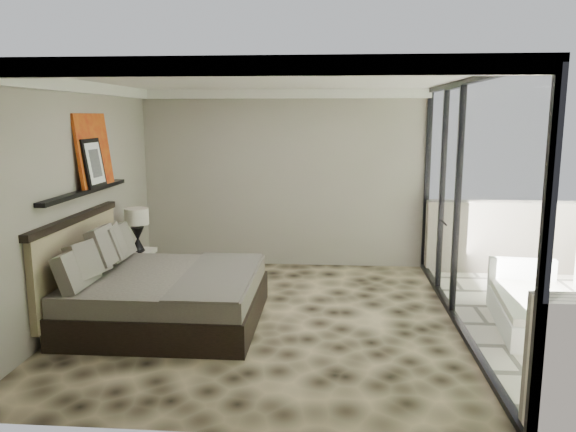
# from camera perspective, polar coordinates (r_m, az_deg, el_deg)

# --- Properties ---
(floor) EXTENTS (5.00, 5.00, 0.00)m
(floor) POSITION_cam_1_polar(r_m,az_deg,el_deg) (6.86, -2.24, -10.31)
(floor) COLOR black
(floor) RESTS_ON ground
(ceiling) EXTENTS (4.50, 5.00, 0.02)m
(ceiling) POSITION_cam_1_polar(r_m,az_deg,el_deg) (6.44, -2.42, 13.65)
(ceiling) COLOR silver
(ceiling) RESTS_ON back_wall
(back_wall) EXTENTS (4.50, 0.02, 2.80)m
(back_wall) POSITION_cam_1_polar(r_m,az_deg,el_deg) (8.96, -0.44, 3.77)
(back_wall) COLOR gray
(back_wall) RESTS_ON floor
(left_wall) EXTENTS (0.02, 5.00, 2.80)m
(left_wall) POSITION_cam_1_polar(r_m,az_deg,el_deg) (7.12, -20.53, 1.46)
(left_wall) COLOR gray
(left_wall) RESTS_ON floor
(glass_wall) EXTENTS (0.08, 5.00, 2.80)m
(glass_wall) POSITION_cam_1_polar(r_m,az_deg,el_deg) (6.63, 17.39, 1.04)
(glass_wall) COLOR white
(glass_wall) RESTS_ON floor
(picture_ledge) EXTENTS (0.12, 2.20, 0.05)m
(picture_ledge) POSITION_cam_1_polar(r_m,az_deg,el_deg) (7.17, -19.81, 2.37)
(picture_ledge) COLOR black
(picture_ledge) RESTS_ON left_wall
(bed) EXTENTS (2.17, 2.10, 1.20)m
(bed) POSITION_cam_1_polar(r_m,az_deg,el_deg) (6.80, -12.95, -7.60)
(bed) COLOR black
(bed) RESTS_ON floor
(nightstand) EXTENTS (0.54, 0.54, 0.47)m
(nightstand) POSITION_cam_1_polar(r_m,az_deg,el_deg) (8.28, -15.12, -5.32)
(nightstand) COLOR black
(nightstand) RESTS_ON floor
(table_lamp) EXTENTS (0.33, 0.33, 0.61)m
(table_lamp) POSITION_cam_1_polar(r_m,az_deg,el_deg) (8.12, -15.09, -0.77)
(table_lamp) COLOR black
(table_lamp) RESTS_ON nightstand
(abstract_canvas) EXTENTS (0.13, 0.90, 0.90)m
(abstract_canvas) POSITION_cam_1_polar(r_m,az_deg,el_deg) (7.42, -19.16, 6.34)
(abstract_canvas) COLOR #AB480E
(abstract_canvas) RESTS_ON picture_ledge
(framed_print) EXTENTS (0.11, 0.50, 0.60)m
(framed_print) POSITION_cam_1_polar(r_m,az_deg,el_deg) (7.28, -19.14, 5.09)
(framed_print) COLOR black
(framed_print) RESTS_ON picture_ledge
(lounger) EXTENTS (0.97, 1.69, 0.63)m
(lounger) POSITION_cam_1_polar(r_m,az_deg,el_deg) (7.11, 23.67, -8.77)
(lounger) COLOR white
(lounger) RESTS_ON terrace_slab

